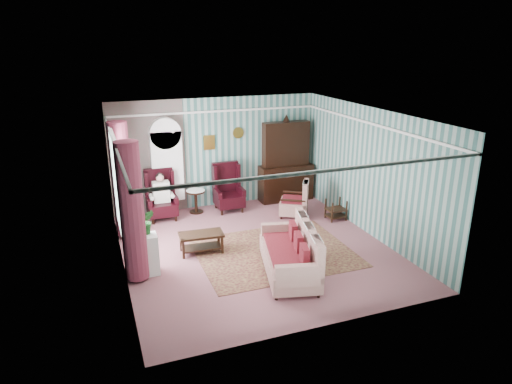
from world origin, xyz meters
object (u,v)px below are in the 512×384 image
object	(u,v)px
bookcase	(167,171)
wingback_left	(161,195)
floral_armchair	(294,198)
coffee_table	(201,243)
wingback_right	(229,188)
plant_stand	(144,255)
dresser_hutch	(286,159)
round_side_table	(196,202)
sofa	(289,248)
seated_woman	(161,197)
nest_table	(336,209)

from	to	relation	value
bookcase	wingback_left	xyz separation A→B (m)	(-0.25, -0.39, -0.50)
floral_armchair	coffee_table	xyz separation A→B (m)	(-2.73, -1.26, -0.26)
wingback_right	plant_stand	size ratio (longest dim) A/B	1.56
wingback_right	floral_armchair	distance (m)	1.73
dresser_hutch	coffee_table	bearing A→B (deg)	-140.88
wingback_left	round_side_table	distance (m)	0.97
floral_armchair	plant_stand	bearing A→B (deg)	144.32
round_side_table	floral_armchair	bearing A→B (deg)	-25.68
plant_stand	wingback_right	bearing A→B (deg)	47.16
floral_armchair	coffee_table	size ratio (longest dim) A/B	1.03
round_side_table	coffee_table	xyz separation A→B (m)	(-0.44, -2.36, -0.08)
wingback_left	wingback_right	xyz separation A→B (m)	(1.75, 0.00, 0.00)
wingback_right	floral_armchair	size ratio (longest dim) A/B	1.31
sofa	floral_armchair	bearing A→B (deg)	-12.71
wingback_right	wingback_left	bearing A→B (deg)	180.00
seated_woman	coffee_table	xyz separation A→B (m)	(0.46, -2.21, -0.37)
wingback_left	plant_stand	distance (m)	2.87
wingback_right	round_side_table	size ratio (longest dim) A/B	2.08
plant_stand	seated_woman	bearing A→B (deg)	73.78
wingback_left	nest_table	bearing A→B (deg)	-20.85
nest_table	plant_stand	xyz separation A→B (m)	(-4.87, -1.20, 0.13)
round_side_table	sofa	size ratio (longest dim) A/B	0.30
wingback_right	plant_stand	bearing A→B (deg)	-132.84
nest_table	round_side_table	bearing A→B (deg)	151.80
round_side_table	wingback_left	bearing A→B (deg)	-170.54
bookcase	sofa	size ratio (longest dim) A/B	1.11
dresser_hutch	wingback_right	bearing A→B (deg)	-171.23
coffee_table	nest_table	bearing A→B (deg)	10.28
wingback_left	seated_woman	bearing A→B (deg)	0.00
bookcase	nest_table	xyz separation A→B (m)	(3.82, -1.94, -0.85)
round_side_table	coffee_table	size ratio (longest dim) A/B	0.65
nest_table	sofa	bearing A→B (deg)	-136.41
nest_table	coffee_table	xyz separation A→B (m)	(-3.61, -0.66, -0.05)
wingback_left	floral_armchair	distance (m)	3.33
coffee_table	round_side_table	bearing A→B (deg)	79.35
wingback_right	nest_table	distance (m)	2.81
nest_table	coffee_table	bearing A→B (deg)	-169.72
nest_table	plant_stand	distance (m)	5.02
bookcase	floral_armchair	distance (m)	3.29
wingback_right	round_side_table	world-z (taller)	wingback_right
wingback_right	sofa	world-z (taller)	wingback_right
nest_table	floral_armchair	size ratio (longest dim) A/B	0.56
bookcase	round_side_table	distance (m)	1.07
wingback_left	round_side_table	world-z (taller)	wingback_left
wingback_left	seated_woman	size ratio (longest dim) A/B	1.06
dresser_hutch	coffee_table	xyz separation A→B (m)	(-3.04, -2.48, -0.96)
dresser_hutch	wingback_right	xyz separation A→B (m)	(-1.75, -0.27, -0.55)
dresser_hutch	round_side_table	size ratio (longest dim) A/B	3.93
wingback_right	coffee_table	world-z (taller)	wingback_right
nest_table	wingback_right	bearing A→B (deg)	146.25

